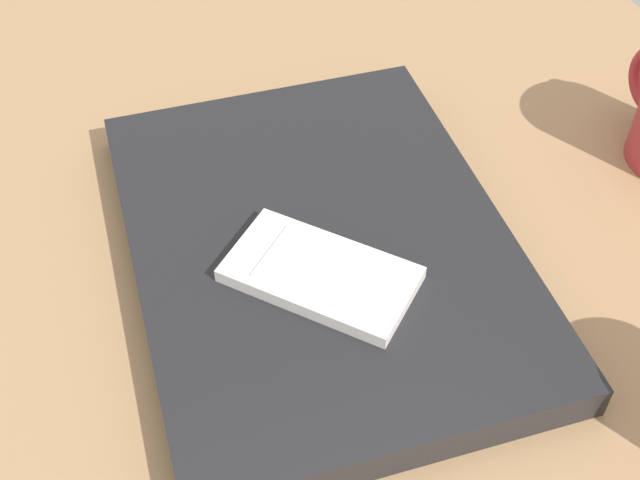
{
  "coord_description": "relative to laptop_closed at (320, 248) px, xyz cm",
  "views": [
    {
      "loc": [
        -32.77,
        16.02,
        45.49
      ],
      "look_at": [
        2.66,
        0.94,
        5.0
      ],
      "focal_mm": 46.86,
      "sensor_mm": 36.0,
      "label": 1
    }
  ],
  "objects": [
    {
      "name": "cell_phone_on_laptop",
      "position": [
        -3.61,
        1.5,
        1.76
      ],
      "size": [
        13.05,
        12.38,
        1.09
      ],
      "color": "silver",
      "rests_on": "laptop_closed"
    },
    {
      "name": "laptop_closed",
      "position": [
        0.0,
        0.0,
        0.0
      ],
      "size": [
        35.62,
        28.1,
        2.5
      ],
      "primitive_type": "cube",
      "rotation": [
        0.0,
        0.0,
        -0.11
      ],
      "color": "black",
      "rests_on": "desk_surface"
    },
    {
      "name": "desk_surface",
      "position": [
        -2.66,
        -0.94,
        -2.75
      ],
      "size": [
        120.0,
        80.0,
        3.0
      ],
      "primitive_type": "cube",
      "color": "#9E7751",
      "rests_on": "ground"
    }
  ]
}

